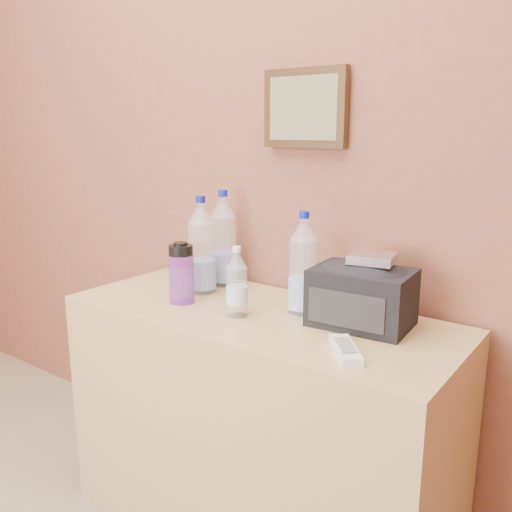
% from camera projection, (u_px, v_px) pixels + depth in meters
% --- Properties ---
extents(picture_frame, '(0.30, 0.03, 0.25)m').
position_uv_depth(picture_frame, '(305.00, 108.00, 1.74)').
color(picture_frame, '#382311').
rests_on(picture_frame, room_shell).
extents(dresser, '(1.25, 0.52, 0.78)m').
position_uv_depth(dresser, '(258.00, 425.00, 1.77)').
color(dresser, tan).
rests_on(dresser, ground).
extents(pet_large_a, '(0.09, 0.09, 0.34)m').
position_uv_depth(pet_large_a, '(202.00, 250.00, 1.86)').
color(pet_large_a, silver).
rests_on(pet_large_a, dresser).
extents(pet_large_b, '(0.09, 0.09, 0.35)m').
position_uv_depth(pet_large_b, '(224.00, 243.00, 1.95)').
color(pet_large_b, silver).
rests_on(pet_large_b, dresser).
extents(pet_large_c, '(0.09, 0.09, 0.32)m').
position_uv_depth(pet_large_c, '(303.00, 269.00, 1.65)').
color(pet_large_c, silver).
rests_on(pet_large_c, dresser).
extents(pet_small, '(0.06, 0.06, 0.22)m').
position_uv_depth(pet_small, '(237.00, 286.00, 1.63)').
color(pet_small, silver).
rests_on(pet_small, dresser).
extents(nalgene_bottle, '(0.08, 0.08, 0.20)m').
position_uv_depth(nalgene_bottle, '(181.00, 273.00, 1.75)').
color(nalgene_bottle, purple).
rests_on(nalgene_bottle, dresser).
extents(sunglasses, '(0.15, 0.07, 0.04)m').
position_uv_depth(sunglasses, '(210.00, 279.00, 1.99)').
color(sunglasses, black).
rests_on(sunglasses, dresser).
extents(ac_remote, '(0.15, 0.16, 0.02)m').
position_uv_depth(ac_remote, '(345.00, 350.00, 1.36)').
color(ac_remote, white).
rests_on(ac_remote, dresser).
extents(toiletry_bag, '(0.29, 0.22, 0.19)m').
position_uv_depth(toiletry_bag, '(362.00, 293.00, 1.55)').
color(toiletry_bag, black).
rests_on(toiletry_bag, dresser).
extents(foil_packet, '(0.14, 0.13, 0.03)m').
position_uv_depth(foil_packet, '(372.00, 258.00, 1.52)').
color(foil_packet, silver).
rests_on(foil_packet, toiletry_bag).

